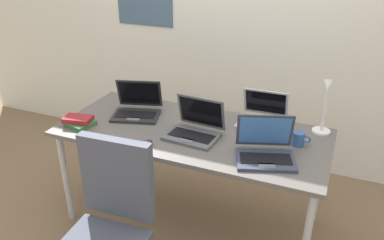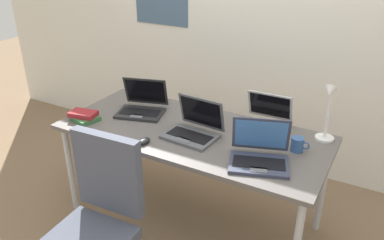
% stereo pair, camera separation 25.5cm
% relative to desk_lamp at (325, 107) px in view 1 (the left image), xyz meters
% --- Properties ---
extents(ground_plane, '(12.00, 12.00, 0.00)m').
position_rel_desk_lamp_xyz_m(ground_plane, '(-0.80, -0.28, -0.94)').
color(ground_plane, '#7A6047').
extents(wall_back, '(6.00, 0.13, 2.60)m').
position_rel_desk_lamp_xyz_m(wall_back, '(-0.80, 0.82, 0.36)').
color(wall_back, silver).
rests_on(wall_back, ground_plane).
extents(desk, '(1.80, 0.80, 0.74)m').
position_rel_desk_lamp_xyz_m(desk, '(-0.80, -0.28, -0.25)').
color(desk, '#595451').
rests_on(desk, ground_plane).
extents(desk_lamp, '(0.12, 0.18, 0.40)m').
position_rel_desk_lamp_xyz_m(desk_lamp, '(0.00, 0.00, 0.00)').
color(desk_lamp, white).
rests_on(desk_lamp, desk).
extents(laptop_front_left, '(0.40, 0.37, 0.24)m').
position_rel_desk_lamp_xyz_m(laptop_front_left, '(-1.27, -0.19, -0.15)').
color(laptop_front_left, '#232326').
rests_on(laptop_front_left, desk).
extents(laptop_mid_desk, '(0.35, 0.31, 0.24)m').
position_rel_desk_lamp_xyz_m(laptop_mid_desk, '(-0.76, -0.33, -0.15)').
color(laptop_mid_desk, '#515459').
rests_on(laptop_mid_desk, desk).
extents(laptop_far_corner, '(0.41, 0.38, 0.24)m').
position_rel_desk_lamp_xyz_m(laptop_far_corner, '(-0.27, -0.43, -0.15)').
color(laptop_far_corner, '#33384C').
rests_on(laptop_far_corner, desk).
extents(laptop_near_lamp, '(0.32, 0.30, 0.22)m').
position_rel_desk_lamp_xyz_m(laptop_near_lamp, '(-0.40, 0.01, -0.15)').
color(laptop_near_lamp, '#B7BABC').
rests_on(laptop_near_lamp, desk).
extents(computer_mouse, '(0.07, 0.10, 0.03)m').
position_rel_desk_lamp_xyz_m(computer_mouse, '(-0.98, -0.58, -0.18)').
color(computer_mouse, black).
rests_on(computer_mouse, desk).
extents(cell_phone, '(0.08, 0.14, 0.01)m').
position_rel_desk_lamp_xyz_m(cell_phone, '(-0.79, 0.01, -0.19)').
color(cell_phone, black).
rests_on(cell_phone, desk).
extents(book_stack, '(0.22, 0.19, 0.07)m').
position_rel_desk_lamp_xyz_m(book_stack, '(-1.54, -0.50, -0.17)').
color(book_stack, '#336638').
rests_on(book_stack, desk).
extents(coffee_mug, '(0.11, 0.08, 0.09)m').
position_rel_desk_lamp_xyz_m(coffee_mug, '(-0.11, -0.20, -0.15)').
color(coffee_mug, '#2D518C').
rests_on(coffee_mug, desk).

